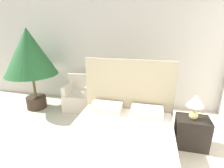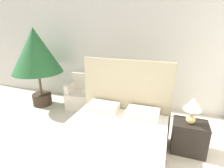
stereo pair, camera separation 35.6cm
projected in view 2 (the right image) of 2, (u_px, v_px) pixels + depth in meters
The scene contains 8 objects.
wall_back at pixel (119, 48), 4.37m from camera, with size 10.00×0.06×2.90m.
bed at pixel (107, 152), 2.47m from camera, with size 1.64×2.26×1.43m.
armchair_near_window_left at pixel (82, 97), 4.45m from camera, with size 0.71×0.65×0.83m.
armchair_near_window_right at pixel (122, 102), 4.11m from camera, with size 0.71×0.65×0.83m.
potted_palm at pixel (36, 53), 4.23m from camera, with size 1.21×1.21×1.96m.
nightstand at pixel (189, 137), 2.85m from camera, with size 0.53×0.38×0.53m.
table_lamp at pixel (193, 107), 2.66m from camera, with size 0.27×0.27×0.43m.
side_table at pixel (101, 102), 4.27m from camera, with size 0.34×0.34×0.43m.
Camera 2 is at (1.30, -0.54, 1.99)m, focal length 28.00 mm.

